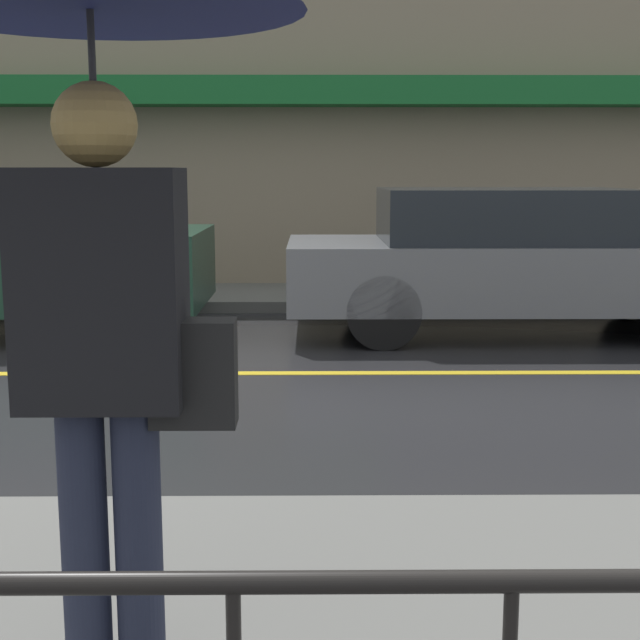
% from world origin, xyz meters
% --- Properties ---
extents(ground_plane, '(80.00, 80.00, 0.00)m').
position_xyz_m(ground_plane, '(0.00, 0.00, 0.00)').
color(ground_plane, '#262628').
extents(sidewalk_far, '(28.00, 1.75, 0.13)m').
position_xyz_m(sidewalk_far, '(0.00, 3.95, 0.06)').
color(sidewalk_far, slate).
rests_on(sidewalk_far, ground_plane).
extents(lane_marking, '(25.20, 0.12, 0.01)m').
position_xyz_m(lane_marking, '(0.00, 0.00, 0.00)').
color(lane_marking, gold).
rests_on(lane_marking, ground_plane).
extents(building_storefront, '(28.00, 0.85, 5.01)m').
position_xyz_m(building_storefront, '(0.00, 4.95, 2.51)').
color(building_storefront, gray).
rests_on(building_storefront, ground_plane).
extents(pedestrian, '(1.14, 1.14, 2.15)m').
position_xyz_m(pedestrian, '(1.48, -4.56, 1.86)').
color(pedestrian, '#23283D').
rests_on(pedestrian, sidewalk_near).
extents(car_grey, '(4.63, 1.84, 1.44)m').
position_xyz_m(car_grey, '(4.09, 1.81, 0.75)').
color(car_grey, slate).
rests_on(car_grey, ground_plane).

